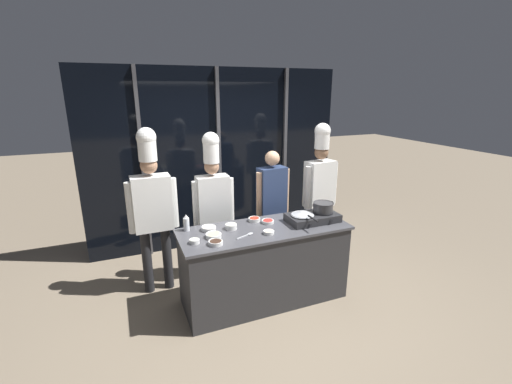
% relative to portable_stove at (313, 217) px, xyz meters
% --- Properties ---
extents(ground_plane, '(24.00, 24.00, 0.00)m').
position_rel_portable_stove_xyz_m(ground_plane, '(-0.60, 0.03, -0.95)').
color(ground_plane, '#7F705B').
extents(window_wall_back, '(3.93, 0.09, 2.70)m').
position_rel_portable_stove_xyz_m(window_wall_back, '(-0.60, 1.79, 0.40)').
color(window_wall_back, black).
rests_on(window_wall_back, ground_plane).
extents(demo_counter, '(1.91, 0.71, 0.90)m').
position_rel_portable_stove_xyz_m(demo_counter, '(-0.60, 0.03, -0.50)').
color(demo_counter, '#2D2D30').
rests_on(demo_counter, ground_plane).
extents(portable_stove, '(0.60, 0.35, 0.10)m').
position_rel_portable_stove_xyz_m(portable_stove, '(0.00, 0.00, 0.00)').
color(portable_stove, '#28282B').
rests_on(portable_stove, demo_counter).
extents(frying_pan, '(0.27, 0.46, 0.05)m').
position_rel_portable_stove_xyz_m(frying_pan, '(-0.14, -0.00, 0.07)').
color(frying_pan, '#ADAFB5').
rests_on(frying_pan, portable_stove).
extents(stock_pot, '(0.26, 0.23, 0.12)m').
position_rel_portable_stove_xyz_m(stock_pot, '(0.14, 0.00, 0.11)').
color(stock_pot, '#333335').
rests_on(stock_pot, portable_stove).
extents(squeeze_bottle_clear, '(0.06, 0.06, 0.19)m').
position_rel_portable_stove_xyz_m(squeeze_bottle_clear, '(-1.42, 0.29, 0.04)').
color(squeeze_bottle_clear, white).
rests_on(squeeze_bottle_clear, demo_counter).
extents(prep_bowl_ginger, '(0.17, 0.17, 0.04)m').
position_rel_portable_stove_xyz_m(prep_bowl_ginger, '(-1.20, -0.00, -0.02)').
color(prep_bowl_ginger, white).
rests_on(prep_bowl_ginger, demo_counter).
extents(prep_bowl_bell_pepper, '(0.14, 0.14, 0.04)m').
position_rel_portable_stove_xyz_m(prep_bowl_bell_pepper, '(-0.50, 0.15, -0.03)').
color(prep_bowl_bell_pepper, white).
rests_on(prep_bowl_bell_pepper, demo_counter).
extents(prep_bowl_bean_sprouts, '(0.10, 0.10, 0.04)m').
position_rel_portable_stove_xyz_m(prep_bowl_bean_sprouts, '(-1.41, -0.07, -0.02)').
color(prep_bowl_bean_sprouts, white).
rests_on(prep_bowl_bean_sprouts, demo_counter).
extents(prep_bowl_chicken, '(0.16, 0.16, 0.04)m').
position_rel_portable_stove_xyz_m(prep_bowl_chicken, '(-1.19, 0.20, -0.02)').
color(prep_bowl_chicken, white).
rests_on(prep_bowl_chicken, demo_counter).
extents(prep_bowl_shrimp, '(0.12, 0.12, 0.04)m').
position_rel_portable_stove_xyz_m(prep_bowl_shrimp, '(-0.62, -0.14, -0.03)').
color(prep_bowl_shrimp, white).
rests_on(prep_bowl_shrimp, demo_counter).
extents(prep_bowl_chili_flakes, '(0.14, 0.14, 0.04)m').
position_rel_portable_stove_xyz_m(prep_bowl_chili_flakes, '(-0.63, 0.26, -0.02)').
color(prep_bowl_chili_flakes, white).
rests_on(prep_bowl_chili_flakes, demo_counter).
extents(prep_bowl_noodles, '(0.13, 0.13, 0.06)m').
position_rel_portable_stove_xyz_m(prep_bowl_noodles, '(-0.95, 0.14, -0.01)').
color(prep_bowl_noodles, white).
rests_on(prep_bowl_noodles, demo_counter).
extents(prep_bowl_soy_glaze, '(0.15, 0.15, 0.04)m').
position_rel_portable_stove_xyz_m(prep_bowl_soy_glaze, '(-1.22, -0.18, -0.02)').
color(prep_bowl_soy_glaze, white).
rests_on(prep_bowl_soy_glaze, demo_counter).
extents(serving_spoon_slotted, '(0.22, 0.11, 0.02)m').
position_rel_portable_stove_xyz_m(serving_spoon_slotted, '(-0.84, -0.09, -0.04)').
color(serving_spoon_slotted, '#B2B5BA').
rests_on(serving_spoon_slotted, demo_counter).
extents(chef_head, '(0.57, 0.23, 1.99)m').
position_rel_portable_stove_xyz_m(chef_head, '(-1.72, 0.71, 0.20)').
color(chef_head, '#232326').
rests_on(chef_head, ground_plane).
extents(chef_sous, '(0.52, 0.21, 1.91)m').
position_rel_portable_stove_xyz_m(chef_sous, '(-0.99, 0.74, 0.15)').
color(chef_sous, '#232326').
rests_on(chef_sous, ground_plane).
extents(person_guest, '(0.48, 0.23, 1.64)m').
position_rel_portable_stove_xyz_m(person_guest, '(-0.22, 0.65, 0.06)').
color(person_guest, '#232326').
rests_on(person_guest, ground_plane).
extents(chef_line, '(0.54, 0.27, 1.96)m').
position_rel_portable_stove_xyz_m(chef_line, '(0.54, 0.71, 0.19)').
color(chef_line, '#232326').
rests_on(chef_line, ground_plane).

